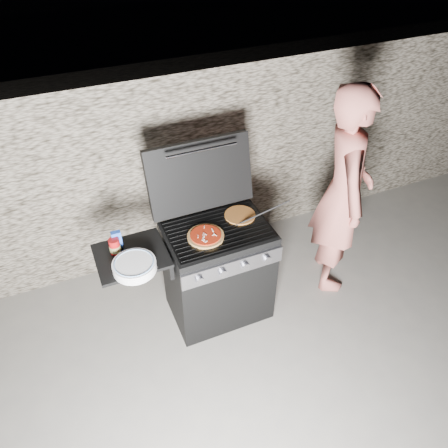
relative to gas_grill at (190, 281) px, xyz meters
name	(u,v)px	position (x,y,z in m)	size (l,w,h in m)	color
ground	(219,308)	(0.25, 0.00, -0.46)	(50.00, 50.00, 0.00)	slate
stone_wall	(175,164)	(0.25, 1.05, 0.44)	(8.00, 0.35, 1.80)	gray
gas_grill	(190,281)	(0.00, 0.00, 0.00)	(1.34, 0.79, 0.91)	black
pizza_topped	(206,236)	(0.13, -0.04, 0.47)	(0.27, 0.27, 0.03)	#E3AA56
pizza_plain	(240,215)	(0.47, 0.09, 0.46)	(0.24, 0.24, 0.01)	#C87329
sauce_jar	(115,246)	(-0.51, 0.06, 0.51)	(0.08, 0.08, 0.12)	#A10F11
blue_carton	(117,240)	(-0.49, 0.11, 0.52)	(0.07, 0.04, 0.14)	blue
plate_stack	(134,266)	(-0.43, -0.16, 0.48)	(0.30, 0.30, 0.07)	white
person	(343,193)	(1.37, -0.01, 0.49)	(0.69, 0.45, 1.89)	#C96B5F
tongs	(263,212)	(0.63, 0.00, 0.50)	(0.01, 0.01, 0.48)	black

